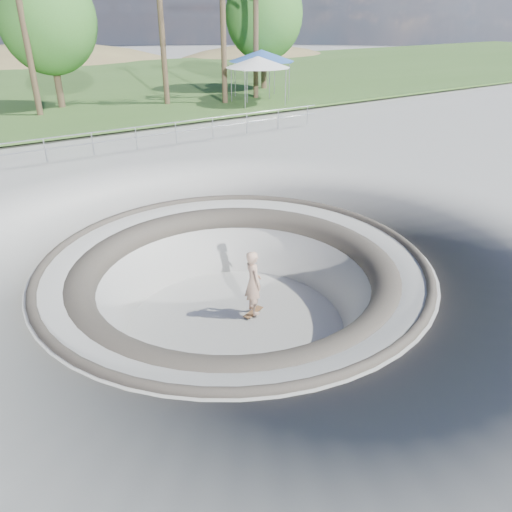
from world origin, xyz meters
name	(u,v)px	position (x,y,z in m)	size (l,w,h in m)	color
ground	(234,262)	(0.00, 0.00, 0.00)	(180.00, 180.00, 0.00)	#989793
skate_bowl	(236,320)	(0.00, 0.00, -1.83)	(14.00, 14.00, 4.10)	#989793
grass_strip	(7,92)	(0.00, 34.00, 0.22)	(180.00, 36.00, 0.12)	#385B24
distant_hills	(21,127)	(3.78, 57.17, -7.02)	(103.20, 45.00, 28.60)	brown
safety_railing	(93,144)	(0.00, 12.00, 0.69)	(25.00, 0.06, 1.03)	gray
skateboard	(253,312)	(0.65, 0.08, -1.84)	(0.76, 0.46, 0.08)	brown
skater	(253,283)	(0.65, 0.08, -0.87)	(0.70, 0.46, 1.91)	tan
canopy_white	(258,62)	(13.06, 18.61, 2.88)	(5.74, 5.74, 2.97)	gray
canopy_blue	(262,56)	(14.50, 20.32, 3.09)	(6.12, 6.12, 3.21)	gray
bushy_tree_mid	(48,20)	(1.77, 24.49, 5.36)	(5.80, 5.27, 8.37)	brown
bushy_tree_right	(264,15)	(17.43, 24.34, 5.53)	(5.99, 5.45, 8.64)	brown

